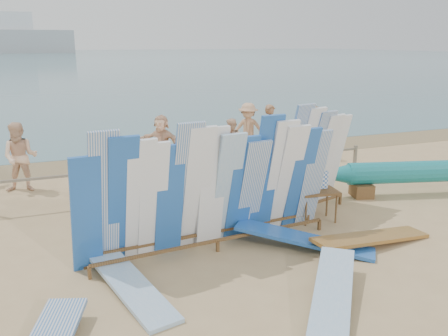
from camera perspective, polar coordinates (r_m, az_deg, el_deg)
name	(u,v)px	position (r m, az deg, el deg)	size (l,w,h in m)	color
ground	(197,240)	(9.82, -3.23, -8.59)	(160.00, 160.00, 0.00)	tan
ocean	(48,57)	(136.67, -20.41, 12.38)	(320.00, 240.00, 0.02)	#406973
wet_sand_strip	(132,160)	(16.49, -10.96, 0.92)	(40.00, 2.60, 0.01)	olive
distant_ship	(7,38)	(188.82, -24.66, 14.05)	(45.00, 8.00, 14.00)	#999EA3
fence	(161,173)	(12.35, -7.56, -0.63)	(12.08, 0.08, 0.90)	#776D5A
main_surfboard_rack	(212,191)	(9.03, -1.44, -2.82)	(5.26, 1.15, 2.59)	brown
side_surfboard_rack	(309,163)	(11.26, 10.20, 0.61)	(2.36, 1.22, 2.63)	brown
outrigger_canoe	(427,173)	(13.55, 23.19, -0.54)	(6.36, 2.13, 0.91)	brown
vendor_table	(317,205)	(10.85, 11.11, -4.34)	(0.94, 0.72, 1.16)	brown
flat_board_d	(303,249)	(9.54, 9.54, -9.54)	(0.56, 2.70, 0.07)	#2259AE
flat_board_c	(371,245)	(9.99, 17.25, -8.87)	(0.56, 2.70, 0.07)	#9A672A
flat_board_a	(129,289)	(8.15, -11.38, -14.12)	(0.56, 2.70, 0.07)	#84AFD3
flat_board_b	(332,308)	(7.68, 12.81, -16.14)	(0.56, 2.70, 0.07)	#84AFD3
beach_chair_left	(148,176)	(13.56, -9.17, -1.00)	(0.53, 0.55, 0.82)	red
beach_chair_right	(175,176)	(13.42, -5.97, -0.91)	(0.60, 0.62, 0.92)	red
stroller	(210,169)	(13.57, -1.64, -0.09)	(0.73, 0.85, 1.00)	red
beachgoer_5	(162,142)	(15.18, -7.52, 3.16)	(1.59, 0.51, 1.71)	beige
beachgoer_2	(21,157)	(13.76, -23.28, 1.20)	(0.91, 0.44, 1.88)	beige
beachgoer_10	(314,133)	(16.56, 10.81, 4.20)	(1.06, 0.46, 1.82)	#8C6042
beachgoer_9	(248,130)	(16.64, 2.91, 4.61)	(1.21, 0.50, 1.88)	tan
beachgoer_8	(231,143)	(15.21, 0.90, 3.04)	(0.76, 0.37, 1.56)	beige
beachgoer_6	(198,151)	(13.79, -3.19, 2.05)	(0.83, 0.39, 1.69)	tan
beachgoer_7	(270,132)	(16.20, 5.58, 4.29)	(0.69, 0.38, 1.89)	#8C6042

